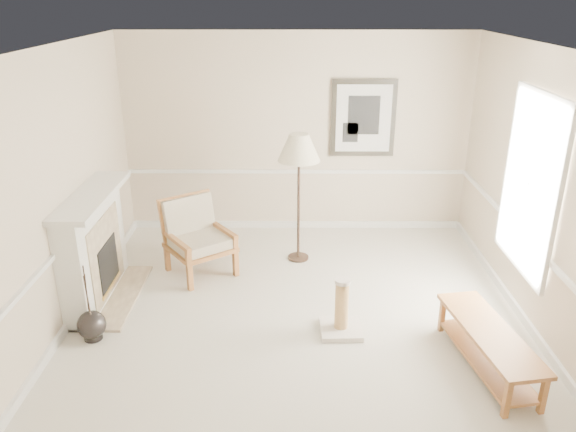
% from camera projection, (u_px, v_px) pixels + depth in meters
% --- Properties ---
extents(ground, '(5.50, 5.50, 0.00)m').
position_uv_depth(ground, '(298.00, 325.00, 6.12)').
color(ground, silver).
rests_on(ground, ground).
extents(room, '(5.04, 5.54, 2.92)m').
position_uv_depth(room, '(313.00, 159.00, 5.49)').
color(room, beige).
rests_on(room, ground).
extents(fireplace, '(0.64, 1.64, 1.31)m').
position_uv_depth(fireplace, '(94.00, 248.00, 6.45)').
color(fireplace, white).
rests_on(fireplace, ground).
extents(floor_vase, '(0.30, 0.30, 0.87)m').
position_uv_depth(floor_vase, '(92.00, 326.00, 5.83)').
color(floor_vase, black).
rests_on(floor_vase, ground).
extents(armchair, '(1.05, 1.06, 0.97)m').
position_uv_depth(armchair, '(196.00, 233.00, 7.15)').
color(armchair, brown).
rests_on(armchair, ground).
extents(floor_lamp, '(0.60, 0.60, 1.73)m').
position_uv_depth(floor_lamp, '(299.00, 151.00, 7.08)').
color(floor_lamp, black).
rests_on(floor_lamp, ground).
extents(bench, '(0.67, 1.51, 0.42)m').
position_uv_depth(bench, '(488.00, 343.00, 5.34)').
color(bench, brown).
rests_on(bench, ground).
extents(scratching_post, '(0.45, 0.45, 0.63)m').
position_uv_depth(scratching_post, '(341.00, 315.00, 5.94)').
color(scratching_post, silver).
rests_on(scratching_post, ground).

